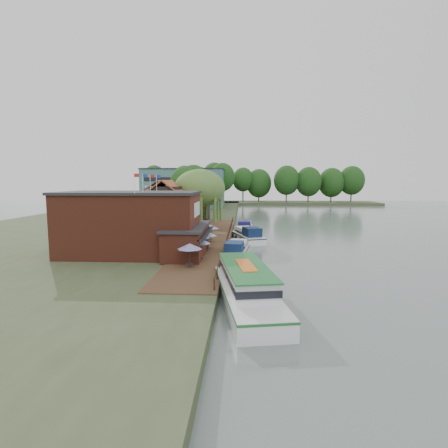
{
  "coord_description": "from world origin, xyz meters",
  "views": [
    {
      "loc": [
        -3.1,
        -39.96,
        9.47
      ],
      "look_at": [
        -6.0,
        12.0,
        3.0
      ],
      "focal_mm": 28.0,
      "sensor_mm": 36.0,
      "label": 1
    }
  ],
  "objects": [
    {
      "name": "land_bank",
      "position": [
        -30.0,
        35.0,
        0.5
      ],
      "size": [
        50.0,
        140.0,
        1.0
      ],
      "primitive_type": "cube",
      "color": "#384728",
      "rests_on": "ground"
    },
    {
      "name": "cruiser_2",
      "position": [
        -2.82,
        23.94,
        1.13
      ],
      "size": [
        3.53,
        9.57,
        2.27
      ],
      "primitive_type": null,
      "rotation": [
        0.0,
        0.0,
        -0.05
      ],
      "color": "silver",
      "rests_on": "ground"
    },
    {
      "name": "quay_deck",
      "position": [
        -8.0,
        10.0,
        1.05
      ],
      "size": [
        6.0,
        50.0,
        0.1
      ],
      "primitive_type": "cube",
      "color": "#47301E",
      "rests_on": "land_bank"
    },
    {
      "name": "umbrella_2",
      "position": [
        -8.08,
        -0.52,
        2.29
      ],
      "size": [
        2.29,
        2.29,
        2.38
      ],
      "primitive_type": null,
      "color": "navy",
      "rests_on": "quay_deck"
    },
    {
      "name": "umbrella_0",
      "position": [
        -8.24,
        -7.15,
        2.29
      ],
      "size": [
        2.42,
        2.42,
        2.38
      ],
      "primitive_type": null,
      "color": "#1A1A92",
      "rests_on": "quay_deck"
    },
    {
      "name": "pub",
      "position": [
        -14.0,
        -1.0,
        4.65
      ],
      "size": [
        20.0,
        11.0,
        7.3
      ],
      "primitive_type": null,
      "color": "maroon",
      "rests_on": "land_bank"
    },
    {
      "name": "quay_rail",
      "position": [
        -5.3,
        10.5,
        1.5
      ],
      "size": [
        0.2,
        49.0,
        1.0
      ],
      "primitive_type": null,
      "color": "black",
      "rests_on": "land_bank"
    },
    {
      "name": "cruiser_0",
      "position": [
        -3.95,
        2.66,
        1.11
      ],
      "size": [
        4.11,
        9.57,
        2.22
      ],
      "primitive_type": null,
      "rotation": [
        0.0,
        0.0,
        -0.12
      ],
      "color": "silver",
      "rests_on": "ground"
    },
    {
      "name": "cottage_a",
      "position": [
        -15.0,
        14.0,
        5.25
      ],
      "size": [
        8.6,
        7.6,
        8.5
      ],
      "primitive_type": null,
      "color": "black",
      "rests_on": "land_bank"
    },
    {
      "name": "hotel_block",
      "position": [
        -22.0,
        70.0,
        7.15
      ],
      "size": [
        25.4,
        12.4,
        12.3
      ],
      "primitive_type": null,
      "color": "#38666B",
      "rests_on": "land_bank"
    },
    {
      "name": "cruiser_1",
      "position": [
        -2.37,
        14.31,
        1.22
      ],
      "size": [
        6.23,
        10.55,
        2.44
      ],
      "primitive_type": null,
      "rotation": [
        0.0,
        0.0,
        0.32
      ],
      "color": "white",
      "rests_on": "ground"
    },
    {
      "name": "bank_tree_0",
      "position": [
        -16.92,
        40.69,
        6.83
      ],
      "size": [
        6.33,
        6.33,
        11.66
      ],
      "primitive_type": null,
      "color": "#143811",
      "rests_on": "land_bank"
    },
    {
      "name": "umbrella_3",
      "position": [
        -7.41,
        1.14,
        2.29
      ],
      "size": [
        2.37,
        2.37,
        2.38
      ],
      "primitive_type": null,
      "color": "#1B4596",
      "rests_on": "quay_deck"
    },
    {
      "name": "bank_tree_4",
      "position": [
        -11.21,
        86.28,
        7.88
      ],
      "size": [
        7.39,
        7.39,
        13.76
      ],
      "primitive_type": null,
      "color": "#143811",
      "rests_on": "land_bank"
    },
    {
      "name": "bank_tree_5",
      "position": [
        -17.73,
        94.51,
        7.08
      ],
      "size": [
        7.68,
        7.68,
        12.16
      ],
      "primitive_type": null,
      "color": "#143811",
      "rests_on": "land_bank"
    },
    {
      "name": "tour_boat",
      "position": [
        -2.76,
        -14.03,
        1.5
      ],
      "size": [
        6.2,
        14.24,
        3.01
      ],
      "primitive_type": null,
      "rotation": [
        0.0,
        0.0,
        0.17
      ],
      "color": "silver",
      "rests_on": "ground"
    },
    {
      "name": "umbrella_1",
      "position": [
        -7.6,
        -4.06,
        2.29
      ],
      "size": [
        2.17,
        2.17,
        2.38
      ],
      "primitive_type": null,
      "color": "navy",
      "rests_on": "quay_deck"
    },
    {
      "name": "willow",
      "position": [
        -10.5,
        19.0,
        6.21
      ],
      "size": [
        8.6,
        8.6,
        10.43
      ],
      "primitive_type": null,
      "color": "#476B2D",
      "rests_on": "land_bank"
    },
    {
      "name": "bank_tree_3",
      "position": [
        -10.13,
        77.16,
        8.19
      ],
      "size": [
        8.2,
        8.2,
        14.38
      ],
      "primitive_type": null,
      "color": "#143811",
      "rests_on": "land_bank"
    },
    {
      "name": "bank_tree_1",
      "position": [
        -18.47,
        50.71,
        7.19
      ],
      "size": [
        6.18,
        6.18,
        12.39
      ],
      "primitive_type": null,
      "color": "#143811",
      "rests_on": "land_bank"
    },
    {
      "name": "umbrella_4",
      "position": [
        -8.27,
        5.79,
        2.29
      ],
      "size": [
        1.95,
        1.95,
        2.38
      ],
      "primitive_type": null,
      "color": "#1B4598",
      "rests_on": "quay_deck"
    },
    {
      "name": "bank_tree_2",
      "position": [
        -16.85,
        56.14,
        7.42
      ],
      "size": [
        8.8,
        8.8,
        12.84
      ],
      "primitive_type": null,
      "color": "#143811",
      "rests_on": "land_bank"
    },
    {
      "name": "cottage_c",
      "position": [
        -14.0,
        33.0,
        5.25
      ],
      "size": [
        7.6,
        7.6,
        8.5
      ],
      "primitive_type": null,
      "color": "black",
      "rests_on": "land_bank"
    },
    {
      "name": "umbrella_5",
      "position": [
        -7.59,
        7.43,
        2.29
      ],
      "size": [
        2.28,
        2.28,
        2.38
      ],
      "primitive_type": null,
      "color": "navy",
      "rests_on": "quay_deck"
    },
    {
      "name": "ground",
      "position": [
        0.0,
        0.0,
        0.0
      ],
      "size": [
        260.0,
        260.0,
        0.0
      ],
      "primitive_type": "plane",
      "color": "slate",
      "rests_on": "ground"
    },
    {
      "name": "swan",
      "position": [
        -2.84,
        -10.14,
        0.22
      ],
      "size": [
        0.44,
        0.44,
        0.44
      ],
      "primitive_type": "sphere",
      "color": "white",
      "rests_on": "ground"
    },
    {
      "name": "cottage_b",
      "position": [
        -18.0,
        24.0,
        5.25
      ],
      "size": [
        9.6,
        8.6,
        8.5
      ],
      "primitive_type": null,
      "color": "beige",
      "rests_on": "land_bank"
    }
  ]
}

